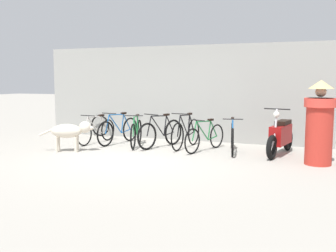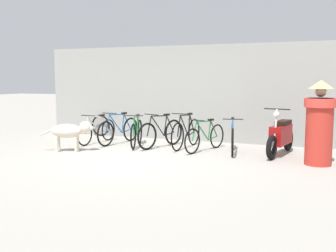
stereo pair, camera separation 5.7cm
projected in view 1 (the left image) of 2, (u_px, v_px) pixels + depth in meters
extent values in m
plane|color=#9E998E|center=(132.00, 159.00, 8.62)|extent=(60.00, 60.00, 0.00)
cube|color=gray|center=(178.00, 93.00, 11.26)|extent=(8.41, 0.20, 2.68)
torus|color=black|center=(84.00, 134.00, 10.24)|extent=(0.10, 0.61, 0.61)
torus|color=black|center=(108.00, 130.00, 11.16)|extent=(0.10, 0.61, 0.61)
cylinder|color=beige|center=(94.00, 125.00, 10.58)|extent=(0.08, 0.51, 0.51)
cylinder|color=beige|center=(101.00, 125.00, 10.84)|extent=(0.04, 0.13, 0.46)
cylinder|color=beige|center=(95.00, 117.00, 10.59)|extent=(0.09, 0.60, 0.06)
cylinder|color=beige|center=(104.00, 132.00, 10.99)|extent=(0.07, 0.39, 0.07)
cylinder|color=beige|center=(105.00, 123.00, 11.01)|extent=(0.06, 0.31, 0.43)
cylinder|color=beige|center=(86.00, 126.00, 10.29)|extent=(0.05, 0.18, 0.45)
cube|color=black|center=(101.00, 115.00, 10.86)|extent=(0.09, 0.19, 0.05)
cylinder|color=black|center=(88.00, 116.00, 10.32)|extent=(0.46, 0.07, 0.02)
torus|color=black|center=(105.00, 134.00, 10.15)|extent=(0.16, 0.66, 0.66)
torus|color=black|center=(130.00, 129.00, 11.06)|extent=(0.16, 0.66, 0.66)
cylinder|color=#1959A5|center=(115.00, 124.00, 10.48)|extent=(0.12, 0.53, 0.55)
cylinder|color=#1959A5|center=(123.00, 124.00, 10.74)|extent=(0.05, 0.14, 0.50)
cylinder|color=#1959A5|center=(117.00, 115.00, 10.49)|extent=(0.14, 0.61, 0.06)
cylinder|color=#1959A5|center=(126.00, 131.00, 10.90)|extent=(0.10, 0.40, 0.08)
cylinder|color=#1959A5|center=(127.00, 122.00, 10.91)|extent=(0.08, 0.32, 0.46)
cylinder|color=#1959A5|center=(107.00, 124.00, 10.19)|extent=(0.06, 0.19, 0.49)
cube|color=black|center=(124.00, 113.00, 10.76)|extent=(0.10, 0.19, 0.05)
cylinder|color=black|center=(109.00, 113.00, 10.23)|extent=(0.46, 0.10, 0.02)
torus|color=black|center=(133.00, 137.00, 9.75)|extent=(0.22, 0.63, 0.65)
torus|color=black|center=(139.00, 131.00, 10.70)|extent=(0.22, 0.63, 0.65)
cylinder|color=#1E7238|center=(136.00, 126.00, 10.09)|extent=(0.16, 0.46, 0.53)
cylinder|color=#1E7238|center=(137.00, 126.00, 10.37)|extent=(0.06, 0.13, 0.49)
cylinder|color=#1E7238|center=(136.00, 117.00, 10.11)|extent=(0.18, 0.54, 0.06)
cylinder|color=#1E7238|center=(138.00, 133.00, 10.52)|extent=(0.13, 0.36, 0.08)
cylinder|color=#1E7238|center=(138.00, 124.00, 10.54)|extent=(0.11, 0.28, 0.45)
cylinder|color=#1E7238|center=(133.00, 127.00, 9.79)|extent=(0.07, 0.17, 0.48)
cube|color=black|center=(138.00, 115.00, 10.38)|extent=(0.12, 0.19, 0.05)
cylinder|color=black|center=(134.00, 116.00, 9.83)|extent=(0.45, 0.15, 0.02)
torus|color=black|center=(147.00, 136.00, 9.66)|extent=(0.27, 0.66, 0.68)
torus|color=black|center=(173.00, 132.00, 10.43)|extent=(0.27, 0.66, 0.68)
cylinder|color=black|center=(158.00, 126.00, 9.93)|extent=(0.19, 0.48, 0.56)
cylinder|color=black|center=(165.00, 126.00, 10.15)|extent=(0.07, 0.13, 0.51)
cylinder|color=black|center=(159.00, 116.00, 9.94)|extent=(0.22, 0.56, 0.06)
cylinder|color=black|center=(169.00, 134.00, 10.29)|extent=(0.15, 0.37, 0.08)
cylinder|color=black|center=(170.00, 124.00, 10.29)|extent=(0.13, 0.30, 0.47)
cylinder|color=black|center=(149.00, 126.00, 9.69)|extent=(0.09, 0.18, 0.50)
cube|color=black|center=(166.00, 115.00, 10.16)|extent=(0.13, 0.19, 0.05)
cylinder|color=black|center=(151.00, 114.00, 9.71)|extent=(0.44, 0.17, 0.02)
torus|color=black|center=(177.00, 137.00, 9.50)|extent=(0.11, 0.70, 0.70)
torus|color=black|center=(194.00, 132.00, 10.39)|extent=(0.11, 0.70, 0.70)
cylinder|color=black|center=(184.00, 126.00, 9.82)|extent=(0.08, 0.50, 0.58)
cylinder|color=black|center=(189.00, 125.00, 10.07)|extent=(0.04, 0.13, 0.53)
cylinder|color=black|center=(185.00, 115.00, 9.83)|extent=(0.09, 0.58, 0.06)
cylinder|color=black|center=(191.00, 134.00, 10.22)|extent=(0.07, 0.38, 0.08)
cylinder|color=black|center=(192.00, 124.00, 10.24)|extent=(0.06, 0.30, 0.49)
cylinder|color=black|center=(179.00, 126.00, 9.54)|extent=(0.05, 0.18, 0.52)
cube|color=black|center=(190.00, 114.00, 10.08)|extent=(0.09, 0.19, 0.05)
cylinder|color=black|center=(180.00, 114.00, 9.57)|extent=(0.46, 0.07, 0.02)
torus|color=black|center=(192.00, 141.00, 9.14)|extent=(0.22, 0.59, 0.61)
torus|color=black|center=(217.00, 136.00, 9.96)|extent=(0.22, 0.59, 0.61)
cylinder|color=#1E7238|center=(202.00, 131.00, 9.43)|extent=(0.19, 0.51, 0.51)
cylinder|color=#1E7238|center=(209.00, 130.00, 9.67)|extent=(0.07, 0.14, 0.46)
cylinder|color=#1E7238|center=(204.00, 121.00, 9.45)|extent=(0.22, 0.59, 0.06)
cylinder|color=#1E7238|center=(212.00, 138.00, 9.81)|extent=(0.15, 0.39, 0.07)
cylinder|color=#1E7238|center=(214.00, 129.00, 9.82)|extent=(0.12, 0.31, 0.43)
cylinder|color=#1E7238|center=(194.00, 131.00, 9.17)|extent=(0.08, 0.19, 0.45)
cube|color=black|center=(211.00, 120.00, 9.68)|extent=(0.12, 0.19, 0.05)
cylinder|color=black|center=(196.00, 120.00, 9.20)|extent=(0.44, 0.17, 0.02)
torus|color=black|center=(233.00, 142.00, 8.85)|extent=(0.18, 0.64, 0.65)
torus|color=black|center=(232.00, 136.00, 9.89)|extent=(0.18, 0.64, 0.65)
cylinder|color=#1959A5|center=(233.00, 131.00, 9.23)|extent=(0.14, 0.52, 0.54)
cylinder|color=#1959A5|center=(232.00, 130.00, 9.53)|extent=(0.06, 0.14, 0.49)
cylinder|color=#1959A5|center=(233.00, 120.00, 9.25)|extent=(0.16, 0.60, 0.06)
cylinder|color=#1959A5|center=(232.00, 138.00, 9.70)|extent=(0.11, 0.40, 0.08)
cylinder|color=#1959A5|center=(232.00, 128.00, 9.72)|extent=(0.09, 0.31, 0.45)
cylinder|color=#1959A5|center=(233.00, 132.00, 8.90)|extent=(0.07, 0.19, 0.48)
cube|color=black|center=(233.00, 118.00, 9.55)|extent=(0.11, 0.19, 0.05)
cylinder|color=black|center=(233.00, 119.00, 8.95)|extent=(0.45, 0.12, 0.02)
torus|color=black|center=(272.00, 147.00, 8.52)|extent=(0.21, 0.55, 0.54)
torus|color=black|center=(288.00, 139.00, 9.61)|extent=(0.21, 0.55, 0.54)
cube|color=maroon|center=(281.00, 135.00, 9.04)|extent=(0.45, 0.97, 0.44)
cube|color=black|center=(283.00, 123.00, 9.15)|extent=(0.35, 0.63, 0.10)
cylinder|color=silver|center=(276.00, 123.00, 8.66)|extent=(0.08, 0.15, 0.63)
cylinder|color=silver|center=(273.00, 142.00, 8.59)|extent=(0.08, 0.23, 0.22)
cylinder|color=black|center=(277.00, 109.00, 8.66)|extent=(0.57, 0.14, 0.03)
sphere|color=silver|center=(276.00, 115.00, 8.65)|extent=(0.16, 0.16, 0.14)
ellipsoid|color=beige|center=(67.00, 131.00, 9.44)|extent=(0.81, 0.58, 0.33)
cylinder|color=beige|center=(77.00, 143.00, 9.57)|extent=(0.10, 0.10, 0.38)
cylinder|color=beige|center=(76.00, 144.00, 9.39)|extent=(0.10, 0.10, 0.38)
cylinder|color=beige|center=(58.00, 143.00, 9.57)|extent=(0.10, 0.10, 0.38)
cylinder|color=beige|center=(56.00, 144.00, 9.38)|extent=(0.10, 0.10, 0.38)
sphere|color=beige|center=(85.00, 127.00, 9.43)|extent=(0.37, 0.37, 0.28)
ellipsoid|color=beige|center=(90.00, 128.00, 9.44)|extent=(0.19, 0.16, 0.11)
cylinder|color=beige|center=(46.00, 132.00, 9.44)|extent=(0.32, 0.17, 0.18)
cylinder|color=#B72D23|center=(319.00, 132.00, 7.98)|extent=(0.70, 0.70, 1.36)
cylinder|color=#D63C32|center=(320.00, 103.00, 7.91)|extent=(0.82, 0.82, 0.18)
sphere|color=tan|center=(321.00, 92.00, 7.88)|extent=(0.28, 0.28, 0.22)
cone|color=tan|center=(321.00, 84.00, 7.86)|extent=(0.65, 0.65, 0.17)
torus|color=black|center=(100.00, 126.00, 12.03)|extent=(0.65, 0.08, 0.65)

